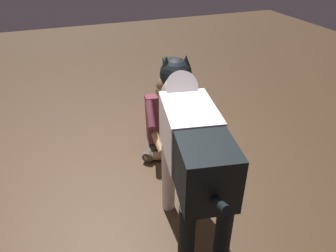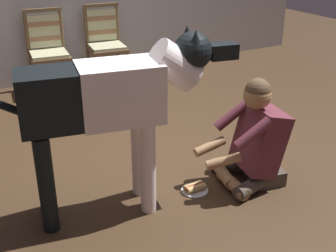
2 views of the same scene
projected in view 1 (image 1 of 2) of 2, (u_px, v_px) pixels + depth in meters
The scene contains 4 objects.
ground_plane at pixel (115, 181), 3.12m from camera, with size 12.73×12.73×0.00m, color #412D1B.
person_sitting_on_floor at pixel (166, 121), 3.41m from camera, with size 0.72×0.57×0.86m.
large_dog at pixel (190, 141), 2.24m from camera, with size 1.65×0.51×1.27m.
hot_dog_on_plate at pixel (174, 174), 3.17m from camera, with size 0.21×0.21×0.06m.
Camera 1 is at (-2.41, 0.33, 2.09)m, focal length 33.86 mm.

